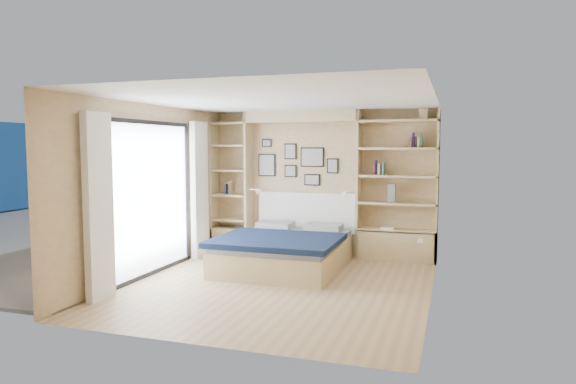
% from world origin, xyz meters
% --- Properties ---
extents(ground, '(4.50, 4.50, 0.00)m').
position_xyz_m(ground, '(0.00, 0.00, 0.00)').
color(ground, tan).
rests_on(ground, ground).
extents(room_shell, '(4.50, 4.50, 4.50)m').
position_xyz_m(room_shell, '(-0.39, 1.52, 1.08)').
color(room_shell, tan).
rests_on(room_shell, ground).
extents(bed, '(1.81, 2.38, 1.07)m').
position_xyz_m(bed, '(-0.24, 0.99, 0.28)').
color(bed, '#D7BE85').
rests_on(bed, ground).
extents(photo_gallery, '(1.48, 0.02, 0.82)m').
position_xyz_m(photo_gallery, '(-0.45, 2.22, 1.60)').
color(photo_gallery, black).
rests_on(photo_gallery, ground).
extents(reading_lamps, '(1.92, 0.12, 0.15)m').
position_xyz_m(reading_lamps, '(-0.30, 2.00, 1.10)').
color(reading_lamps, silver).
rests_on(reading_lamps, ground).
extents(shelf_decor, '(3.57, 0.23, 2.03)m').
position_xyz_m(shelf_decor, '(1.06, 2.07, 1.68)').
color(shelf_decor, '#A51E1E').
rests_on(shelf_decor, ground).
extents(deck, '(3.20, 4.00, 0.05)m').
position_xyz_m(deck, '(-3.60, 0.00, 0.00)').
color(deck, '#685D4D').
rests_on(deck, ground).
extents(deck_chair, '(0.48, 0.72, 0.69)m').
position_xyz_m(deck_chair, '(-3.21, -0.09, 0.33)').
color(deck_chair, tan).
rests_on(deck_chair, ground).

